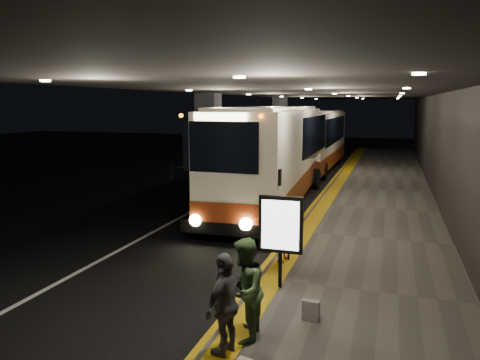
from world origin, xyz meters
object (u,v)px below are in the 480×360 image
Objects in this scene: coach_main at (273,160)px; coach_second at (316,143)px; passenger_boarding at (284,228)px; stanchion_post at (289,239)px; info_sign at (281,226)px; bag_polka at (311,310)px; passenger_waiting_green at (244,290)px; passenger_waiting_grey at (226,304)px.

coach_main is 1.10× the size of coach_second.
passenger_boarding reaches higher than stanchion_post.
coach_second is 19.20m from info_sign.
passenger_boarding is 4.44× the size of bag_polka.
coach_second reaches higher than passenger_boarding.
coach_second reaches higher than passenger_waiting_green.
passenger_boarding is 4.01m from passenger_waiting_green.
coach_second is at bearing 178.87° from passenger_waiting_green.
bag_polka is (3.19, -9.94, -1.47)m from coach_main.
passenger_waiting_green is at bearing -179.21° from passenger_waiting_grey.
coach_second is (0.07, 10.46, -0.14)m from coach_main.
passenger_waiting_green is at bearing -88.16° from stanchion_post.
info_sign is (-0.88, 1.34, 1.14)m from bag_polka.
bag_polka is at bearing 159.82° from passenger_waiting_grey.
passenger_waiting_green reaches higher than passenger_boarding.
passenger_boarding reaches higher than passenger_waiting_grey.
info_sign is 1.85× the size of stanchion_post.
passenger_waiting_green is 2.39m from info_sign.
bag_polka is at bearing -80.81° from coach_second.
bag_polka is at bearing -75.43° from coach_main.
coach_main is at bearing 28.51° from passenger_boarding.
stanchion_post is (2.12, -6.83, -1.13)m from coach_main.
passenger_waiting_grey is at bearing -89.97° from stanchion_post.
coach_second is at bearing 86.41° from coach_main.
info_sign is 1.95m from stanchion_post.
passenger_waiting_green is 4.12m from stanchion_post.
info_sign is (0.30, -1.66, 0.50)m from passenger_boarding.
passenger_boarding is 0.85× the size of info_sign.
coach_second is 5.64× the size of info_sign.
passenger_boarding is 1.03× the size of passenger_waiting_grey.
coach_main is 7.52× the size of passenger_waiting_grey.
passenger_waiting_grey is 1.96m from bag_polka.
coach_main is 8.91m from info_sign.
stanchion_post is at bearing -75.97° from coach_main.
passenger_waiting_green reaches higher than passenger_waiting_grey.
coach_main is at bearing 107.80° from bag_polka.
passenger_waiting_green is at bearing -81.58° from coach_main.
stanchion_post is (0.11, 0.11, -0.30)m from passenger_boarding.
passenger_waiting_green is (2.19, -21.40, -0.66)m from coach_second.
passenger_waiting_grey is at bearing -21.06° from passenger_waiting_green.
coach_main is at bearing 104.06° from info_sign.
info_sign is at bearing 171.57° from passenger_waiting_green.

